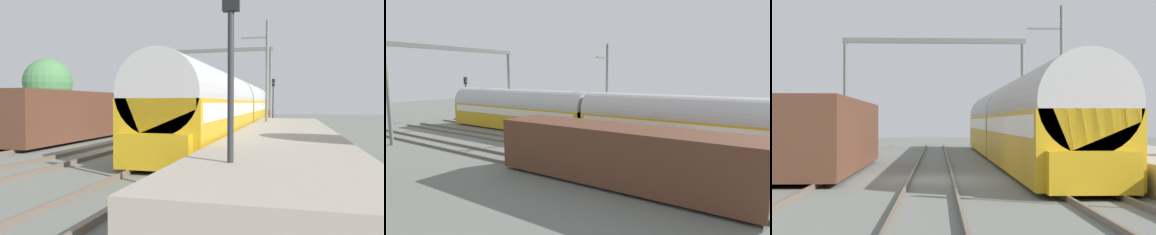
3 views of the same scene
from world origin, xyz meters
The scene contains 13 objects.
ground centered at (0.00, 0.00, 0.00)m, with size 120.00×120.00×0.00m, color slate.
track_far_west centered at (-4.19, 0.00, 0.08)m, with size 1.52×60.00×0.16m.
track_west centered at (0.00, 0.00, 0.08)m, with size 1.52×60.00×0.16m.
track_east centered at (4.19, 0.00, 0.08)m, with size 1.52×60.00×0.16m.
platform centered at (8.01, 2.00, 0.45)m, with size 4.40×28.00×0.90m.
passenger_train centered at (4.19, 10.34, 1.97)m, with size 2.93×32.85×3.82m.
freight_car centered at (-4.19, 3.41, 1.47)m, with size 2.80×13.00×2.70m.
person_crossing centered at (6.14, 22.85, 1.03)m, with size 0.42×0.47×1.73m.
railway_signal_near centered at (7.00, -8.63, 3.25)m, with size 0.36×0.30×5.08m.
railway_signal_far centered at (6.11, 29.14, 3.26)m, with size 0.36×0.30×5.11m.
catenary_gantry centered at (0.00, 21.77, 5.65)m, with size 12.78×0.28×7.86m.
catenary_pole_east_mid centered at (6.54, 9.98, 4.15)m, with size 1.90×0.20×8.00m.
tree_west_background centered at (-13.31, 12.92, 4.04)m, with size 4.40×4.40×6.25m.
Camera 1 is at (8.29, -16.69, 2.21)m, focal length 34.90 mm.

